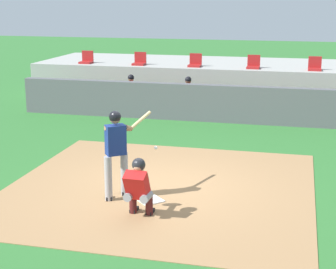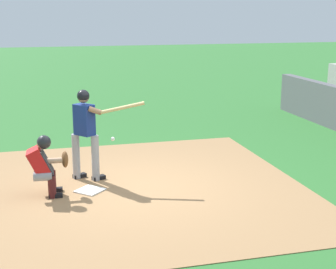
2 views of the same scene
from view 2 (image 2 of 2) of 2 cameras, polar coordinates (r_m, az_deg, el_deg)
ground_plane at (r=9.69m, az=-4.03°, el=-6.00°), size 80.00×80.00×0.00m
dirt_infield at (r=9.69m, az=-4.03°, el=-5.97°), size 6.40×6.40×0.01m
home_plate at (r=9.58m, az=-8.77°, el=-6.22°), size 0.62×0.62×0.02m
batter_at_plate at (r=9.96m, az=-9.17°, el=0.61°), size 0.66×1.39×1.80m
catcher_crouched at (r=9.36m, az=-13.57°, el=-3.16°), size 0.49×1.59×1.13m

